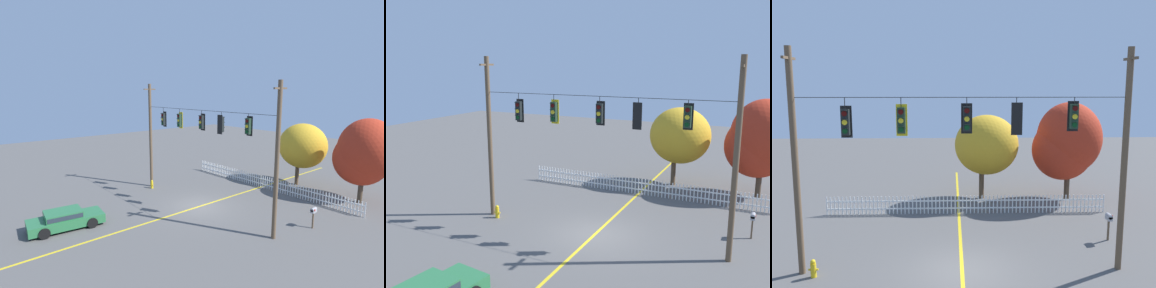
# 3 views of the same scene
# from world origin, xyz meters

# --- Properties ---
(ground) EXTENTS (80.00, 80.00, 0.00)m
(ground) POSITION_xyz_m (0.00, 0.00, 0.00)
(ground) COLOR #565451
(lane_centerline_stripe) EXTENTS (0.16, 36.00, 0.01)m
(lane_centerline_stripe) POSITION_xyz_m (0.00, 0.00, 0.00)
(lane_centerline_stripe) COLOR gold
(lane_centerline_stripe) RESTS_ON ground
(signal_support_span) EXTENTS (13.13, 1.10, 8.94)m
(signal_support_span) POSITION_xyz_m (0.00, 0.00, 4.56)
(signal_support_span) COLOR brown
(signal_support_span) RESTS_ON ground
(traffic_signal_southbound_primary) EXTENTS (0.43, 0.38, 1.55)m
(traffic_signal_southbound_primary) POSITION_xyz_m (-4.44, 0.01, 6.11)
(traffic_signal_southbound_primary) COLOR black
(traffic_signal_westbound_side) EXTENTS (0.43, 0.38, 1.49)m
(traffic_signal_westbound_side) POSITION_xyz_m (-2.32, 0.01, 6.17)
(traffic_signal_westbound_side) COLOR black
(traffic_signal_northbound_secondary) EXTENTS (0.43, 0.38, 1.41)m
(traffic_signal_northbound_secondary) POSITION_xyz_m (0.19, 0.01, 6.22)
(traffic_signal_northbound_secondary) COLOR black
(traffic_signal_northbound_primary) EXTENTS (0.43, 0.38, 1.44)m
(traffic_signal_northbound_primary) POSITION_xyz_m (2.10, -0.01, 6.22)
(traffic_signal_northbound_primary) COLOR black
(traffic_signal_eastbound_side) EXTENTS (0.43, 0.38, 1.33)m
(traffic_signal_eastbound_side) POSITION_xyz_m (4.34, 0.01, 6.30)
(traffic_signal_eastbound_side) COLOR black
(white_picket_fence) EXTENTS (16.32, 0.06, 1.07)m
(white_picket_fence) POSITION_xyz_m (0.46, 7.17, 0.54)
(white_picket_fence) COLOR white
(white_picket_fence) RESTS_ON ground
(autumn_maple_near_fence) EXTENTS (4.20, 3.87, 5.56)m
(autumn_maple_near_fence) POSITION_xyz_m (1.86, 10.39, 3.60)
(autumn_maple_near_fence) COLOR brown
(autumn_maple_near_fence) RESTS_ON ground
(autumn_maple_mid) EXTENTS (4.53, 4.13, 6.39)m
(autumn_maple_mid) POSITION_xyz_m (7.12, 10.16, 3.73)
(autumn_maple_mid) COLOR #473828
(autumn_maple_mid) RESTS_ON ground
(fire_hydrant) EXTENTS (0.38, 0.22, 0.74)m
(fire_hydrant) POSITION_xyz_m (-5.87, -0.34, 0.36)
(fire_hydrant) COLOR gold
(fire_hydrant) RESTS_ON ground
(roadside_mailbox) EXTENTS (0.25, 0.44, 1.33)m
(roadside_mailbox) POSITION_xyz_m (7.20, 2.96, 1.08)
(roadside_mailbox) COLOR brown
(roadside_mailbox) RESTS_ON ground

